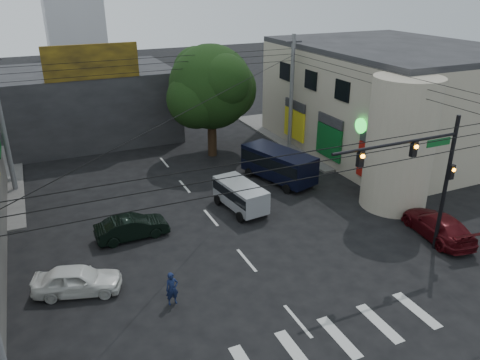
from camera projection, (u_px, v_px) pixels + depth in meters
ground at (265, 282)px, 21.88m from camera, size 160.00×160.00×0.00m
sidewalk_far_right at (348, 130)px, 43.72m from camera, size 16.00×16.00×0.15m
building_right at (390, 100)px, 37.98m from camera, size 14.00×18.00×8.00m
corner_column at (400, 144)px, 27.80m from camera, size 4.00×4.00×8.00m
building_far at (89, 104)px, 40.93m from camera, size 14.00×10.00×6.00m
billboard at (91, 62)px, 35.12m from camera, size 7.00×0.30×2.60m
street_tree at (211, 87)px, 35.45m from camera, size 6.40×6.40×8.70m
traffic_gantry at (424, 168)px, 22.09m from camera, size 7.10×0.35×7.20m
utility_pole_far_left at (2, 124)px, 29.46m from camera, size 0.32×0.32×9.20m
utility_pole_far_right at (291, 94)px, 37.42m from camera, size 0.32×0.32×9.20m
dark_sedan at (132, 227)px, 25.38m from camera, size 1.61×3.99×1.29m
white_compact at (77, 280)px, 20.90m from camera, size 3.73×4.74×1.32m
maroon_sedan at (438, 226)px, 25.44m from camera, size 3.38×5.34×1.38m
silver_minivan at (240, 197)px, 28.38m from camera, size 4.38×2.63×1.71m
navy_van at (278, 166)px, 32.40m from camera, size 6.66×5.08×2.21m
traffic_officer at (172, 289)px, 20.13m from camera, size 0.59×0.42×1.55m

